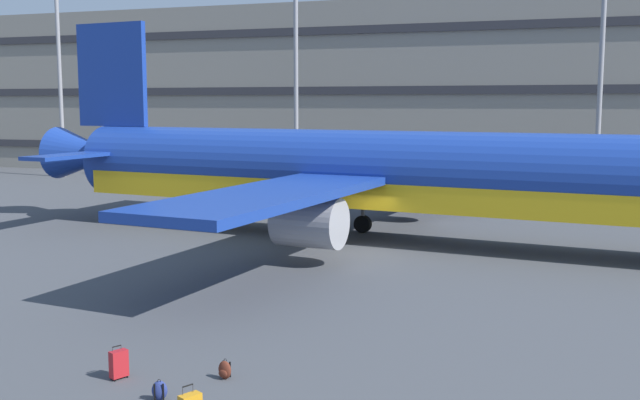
{
  "coord_description": "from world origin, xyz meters",
  "views": [
    {
      "loc": [
        8.82,
        -31.88,
        6.71
      ],
      "look_at": [
        -0.27,
        -4.81,
        3.0
      ],
      "focal_mm": 41.85,
      "sensor_mm": 36.0,
      "label": 1
    }
  ],
  "objects_px": {
    "backpack_orange": "(160,391)",
    "backpack_scuffed": "(225,370)",
    "suitcase_navy": "(119,364)",
    "airliner": "(368,174)"
  },
  "relations": [
    {
      "from": "suitcase_navy",
      "to": "backpack_orange",
      "type": "height_order",
      "value": "suitcase_navy"
    },
    {
      "from": "backpack_orange",
      "to": "backpack_scuffed",
      "type": "relative_size",
      "value": 1.0
    },
    {
      "from": "suitcase_navy",
      "to": "backpack_scuffed",
      "type": "distance_m",
      "value": 2.6
    },
    {
      "from": "airliner",
      "to": "backpack_orange",
      "type": "bearing_deg",
      "value": -88.0
    },
    {
      "from": "suitcase_navy",
      "to": "backpack_orange",
      "type": "relative_size",
      "value": 1.62
    },
    {
      "from": "airliner",
      "to": "suitcase_navy",
      "type": "height_order",
      "value": "airliner"
    },
    {
      "from": "airliner",
      "to": "suitcase_navy",
      "type": "distance_m",
      "value": 20.53
    },
    {
      "from": "airliner",
      "to": "suitcase_navy",
      "type": "bearing_deg",
      "value": -92.53
    },
    {
      "from": "suitcase_navy",
      "to": "backpack_scuffed",
      "type": "bearing_deg",
      "value": 17.89
    },
    {
      "from": "airliner",
      "to": "suitcase_navy",
      "type": "xyz_separation_m",
      "value": [
        -0.9,
        -20.31,
        -2.88
      ]
    }
  ]
}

